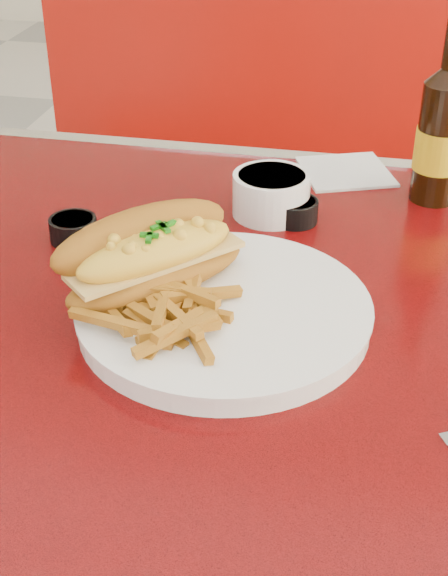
% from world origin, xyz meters
% --- Properties ---
extents(diner_table, '(1.23, 0.83, 0.77)m').
position_xyz_m(diner_table, '(0.00, 0.00, 0.61)').
color(diner_table, '#B30B0C').
rests_on(diner_table, ground).
extents(booth_bench_far, '(1.20, 0.51, 0.90)m').
position_xyz_m(booth_bench_far, '(0.00, 0.81, 0.29)').
color(booth_bench_far, '#9F120A').
rests_on(booth_bench_far, ground).
extents(dinner_plate, '(0.30, 0.30, 0.02)m').
position_xyz_m(dinner_plate, '(0.00, -0.04, 0.78)').
color(dinner_plate, white).
rests_on(dinner_plate, diner_table).
extents(mac_hoagie, '(0.21, 0.21, 0.09)m').
position_xyz_m(mac_hoagie, '(-0.08, -0.02, 0.83)').
color(mac_hoagie, '#AD6B1C').
rests_on(mac_hoagie, dinner_plate).
extents(fries_pile, '(0.13, 0.12, 0.04)m').
position_xyz_m(fries_pile, '(-0.05, -0.08, 0.81)').
color(fries_pile, '#C28021').
rests_on(fries_pile, dinner_plate).
extents(fork, '(0.04, 0.15, 0.00)m').
position_xyz_m(fork, '(0.06, -0.07, 0.79)').
color(fork, '#BCBCC0').
rests_on(fork, dinner_plate).
extents(gravy_ramekin, '(0.11, 0.11, 0.05)m').
position_xyz_m(gravy_ramekin, '(0.01, 0.21, 0.80)').
color(gravy_ramekin, white).
rests_on(gravy_ramekin, diner_table).
extents(sauce_cup_left, '(0.07, 0.07, 0.03)m').
position_xyz_m(sauce_cup_left, '(-0.20, 0.10, 0.79)').
color(sauce_cup_left, black).
rests_on(sauce_cup_left, diner_table).
extents(sauce_cup_right, '(0.06, 0.06, 0.03)m').
position_xyz_m(sauce_cup_right, '(0.04, 0.20, 0.79)').
color(sauce_cup_right, black).
rests_on(sauce_cup_right, diner_table).
extents(beer_bottle, '(0.07, 0.07, 0.24)m').
position_xyz_m(beer_bottle, '(0.21, 0.30, 0.86)').
color(beer_bottle, black).
rests_on(beer_bottle, diner_table).
extents(paper_napkin, '(0.15, 0.15, 0.00)m').
position_xyz_m(paper_napkin, '(0.10, 0.36, 0.77)').
color(paper_napkin, silver).
rests_on(paper_napkin, diner_table).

